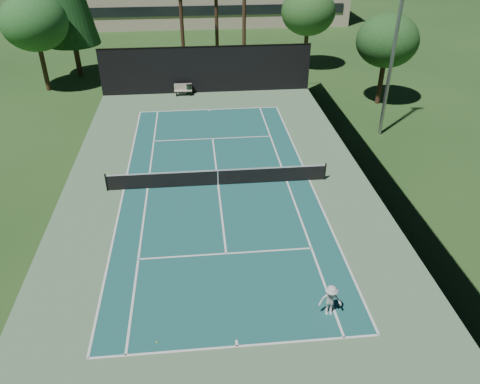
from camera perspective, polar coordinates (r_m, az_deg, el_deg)
The scene contains 17 objects.
ground at distance 27.60m, azimuth -2.69°, elevation 0.85°, with size 160.00×160.00×0.00m, color #244A1B.
apron_slab at distance 27.60m, azimuth -2.69°, elevation 0.86°, with size 18.00×32.00×0.01m, color #5C7F59.
court_surface at distance 27.60m, azimuth -2.69°, elevation 0.88°, with size 10.97×23.77×0.01m, color #1C5956.
court_lines at distance 27.59m, azimuth -2.69°, elevation 0.89°, with size 11.07×23.87×0.01m.
tennis_net at distance 27.32m, azimuth -2.72°, elevation 1.86°, with size 12.90×0.10×1.10m.
fence at distance 26.69m, azimuth -2.80°, elevation 4.63°, with size 18.04×32.05×4.03m.
player at distance 19.38m, azimuth 10.96°, elevation -12.85°, with size 0.94×0.54×1.45m, color silver.
tennis_ball_a at distance 18.80m, azimuth -10.09°, elevation -17.60°, with size 0.07×0.07×0.07m, color #C9EC35.
tennis_ball_b at distance 28.24m, azimuth -5.58°, elevation 1.58°, with size 0.07×0.07×0.07m, color #C1D931.
tennis_ball_c at distance 29.32m, azimuth 2.47°, elevation 2.92°, with size 0.07×0.07×0.07m, color #D7ED36.
tennis_ball_d at distance 29.82m, azimuth -15.71°, elevation 2.20°, with size 0.08×0.08×0.08m, color #E7F036.
park_bench at distance 41.43m, azimuth -6.96°, elevation 12.33°, with size 1.50×0.45×1.02m.
trash_bin at distance 41.65m, azimuth -6.22°, elevation 12.38°, with size 0.56×0.56×0.95m.
decid_tree_a at distance 47.80m, azimuth 8.32°, elevation 20.91°, with size 5.12×5.12×7.62m.
decid_tree_b at distance 39.78m, azimuth 17.52°, elevation 17.17°, with size 4.80×4.80×7.14m.
decid_tree_c at distance 44.44m, azimuth -23.80°, elevation 18.36°, with size 5.44×5.44×8.09m.
light_pole at distance 33.33m, azimuth 18.36°, elevation 16.87°, with size 0.90×0.25×12.22m.
Camera 1 is at (-1.07, -23.68, 14.15)m, focal length 35.00 mm.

